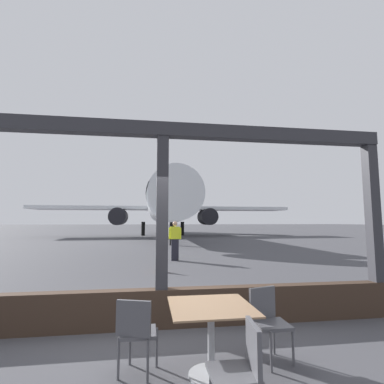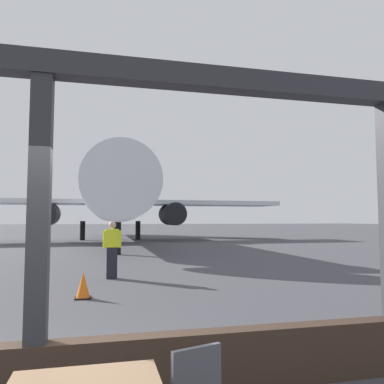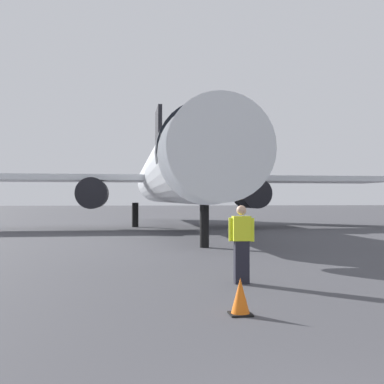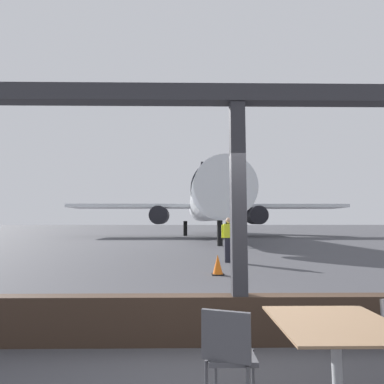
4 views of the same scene
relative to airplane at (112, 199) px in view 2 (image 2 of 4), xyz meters
name	(u,v)px [view 2 (image 2 of 4)]	position (x,y,z in m)	size (l,w,h in m)	color
ground_plane	(96,236)	(-1.42, 11.67, -3.55)	(220.00, 220.00, 0.00)	#424247
window_frame	(37,277)	(-1.42, -28.33, -2.30)	(8.28, 0.24, 3.47)	#38281E
airplane	(112,199)	(0.00, 0.00, 0.00)	(29.64, 32.19, 10.46)	silver
ground_crew_worker	(112,249)	(-0.49, -20.36, -2.65)	(0.55, 0.22, 1.74)	black
traffic_cone	(83,286)	(-1.20, -23.17, -3.27)	(0.36, 0.36, 0.60)	orange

